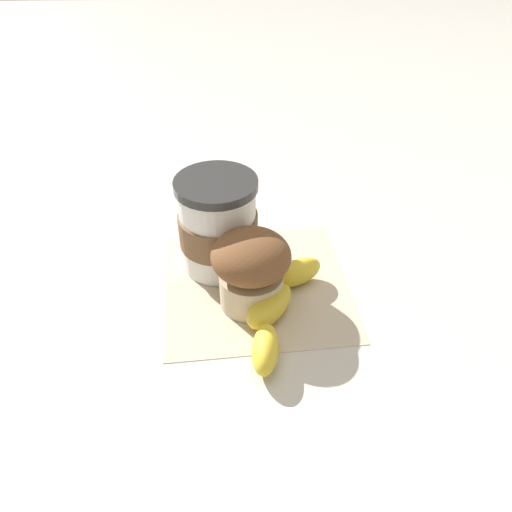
# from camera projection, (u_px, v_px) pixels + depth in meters

# --- Properties ---
(ground_plane) EXTENTS (3.00, 3.00, 0.00)m
(ground_plane) POSITION_uv_depth(u_px,v_px,m) (256.00, 285.00, 0.59)
(ground_plane) COLOR beige
(paper_napkin) EXTENTS (0.23, 0.23, 0.00)m
(paper_napkin) POSITION_uv_depth(u_px,v_px,m) (256.00, 284.00, 0.59)
(paper_napkin) COLOR beige
(paper_napkin) RESTS_ON ground_plane
(coffee_cup) EXTENTS (0.09, 0.09, 0.12)m
(coffee_cup) POSITION_uv_depth(u_px,v_px,m) (218.00, 225.00, 0.58)
(coffee_cup) COLOR white
(coffee_cup) RESTS_ON paper_napkin
(muffin) EXTENTS (0.09, 0.09, 0.09)m
(muffin) POSITION_uv_depth(u_px,v_px,m) (251.00, 268.00, 0.53)
(muffin) COLOR beige
(muffin) RESTS_ON paper_napkin
(banana) EXTENTS (0.10, 0.17, 0.03)m
(banana) POSITION_uv_depth(u_px,v_px,m) (277.00, 307.00, 0.53)
(banana) COLOR yellow
(banana) RESTS_ON paper_napkin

